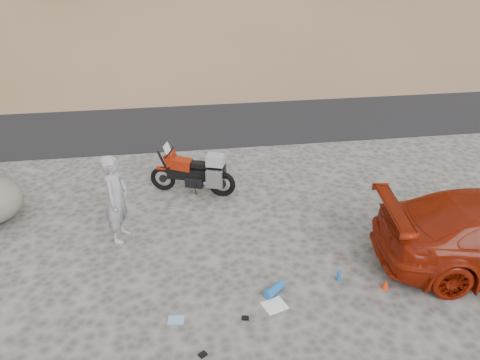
% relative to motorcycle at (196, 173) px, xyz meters
% --- Properties ---
extents(ground, '(140.00, 140.00, 0.00)m').
position_rel_motorcycle_xyz_m(ground, '(-0.65, -2.87, -0.56)').
color(ground, '#403D3B').
rests_on(ground, ground).
extents(road, '(120.00, 7.00, 0.05)m').
position_rel_motorcycle_xyz_m(road, '(-0.65, 6.13, -0.56)').
color(road, black).
rests_on(road, ground).
extents(motorcycle, '(2.13, 1.05, 1.32)m').
position_rel_motorcycle_xyz_m(motorcycle, '(0.00, 0.00, 0.00)').
color(motorcycle, black).
rests_on(motorcycle, ground).
extents(man, '(0.66, 0.83, 1.97)m').
position_rel_motorcycle_xyz_m(man, '(-1.74, -1.74, -0.56)').
color(man, gray).
rests_on(man, ground).
extents(gear_white_cloth, '(0.49, 0.46, 0.01)m').
position_rel_motorcycle_xyz_m(gear_white_cloth, '(1.10, -4.27, -0.56)').
color(gear_white_cloth, white).
rests_on(gear_white_cloth, ground).
extents(gear_blue_mat, '(0.43, 0.40, 0.17)m').
position_rel_motorcycle_xyz_m(gear_blue_mat, '(1.16, -3.95, -0.48)').
color(gear_blue_mat, '#1B5BA4').
rests_on(gear_blue_mat, ground).
extents(gear_bottle, '(0.09, 0.09, 0.21)m').
position_rel_motorcycle_xyz_m(gear_bottle, '(2.46, -3.77, -0.46)').
color(gear_bottle, '#1B5BA4').
rests_on(gear_bottle, ground).
extents(gear_funnel, '(0.16, 0.16, 0.19)m').
position_rel_motorcycle_xyz_m(gear_funnel, '(3.25, -4.12, -0.47)').
color(gear_funnel, red).
rests_on(gear_funnel, ground).
extents(gear_glove_a, '(0.14, 0.11, 0.03)m').
position_rel_motorcycle_xyz_m(gear_glove_a, '(0.53, -4.51, -0.54)').
color(gear_glove_a, black).
rests_on(gear_glove_a, ground).
extents(gear_glove_b, '(0.15, 0.14, 0.04)m').
position_rel_motorcycle_xyz_m(gear_glove_b, '(-0.25, -5.19, -0.54)').
color(gear_glove_b, black).
rests_on(gear_glove_b, ground).
extents(gear_blue_cloth, '(0.30, 0.24, 0.01)m').
position_rel_motorcycle_xyz_m(gear_blue_cloth, '(-0.64, -4.36, -0.56)').
color(gear_blue_cloth, '#7F9AC4').
rests_on(gear_blue_cloth, ground).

